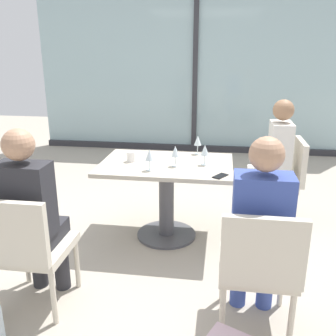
{
  "coord_description": "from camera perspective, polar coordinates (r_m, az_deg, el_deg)",
  "views": [
    {
      "loc": [
        0.49,
        -3.19,
        1.72
      ],
      "look_at": [
        0.0,
        0.1,
        0.65
      ],
      "focal_mm": 39.93,
      "sensor_mm": 36.0,
      "label": 1
    }
  ],
  "objects": [
    {
      "name": "ground_plane",
      "position": [
        3.65,
        -0.23,
        -10.24
      ],
      "size": [
        12.0,
        12.0,
        0.0
      ],
      "primitive_type": "plane",
      "color": "#A89E8E"
    },
    {
      "name": "window_wall_backdrop",
      "position": [
        6.42,
        4.16,
        13.25
      ],
      "size": [
        5.35,
        0.1,
        2.7
      ],
      "color": "#99B7BC",
      "rests_on": "ground_plane"
    },
    {
      "name": "dining_table_main",
      "position": [
        3.44,
        -0.24,
        -2.44
      ],
      "size": [
        1.18,
        0.81,
        0.73
      ],
      "color": "#BCB29E",
      "rests_on": "ground_plane"
    },
    {
      "name": "chair_far_right",
      "position": [
        3.9,
        17.05,
        -1.23
      ],
      "size": [
        0.5,
        0.46,
        0.87
      ],
      "color": "beige",
      "rests_on": "ground_plane"
    },
    {
      "name": "chair_front_left",
      "position": [
        2.64,
        -20.76,
        -11.04
      ],
      "size": [
        0.46,
        0.5,
        0.87
      ],
      "color": "beige",
      "rests_on": "ground_plane"
    },
    {
      "name": "chair_front_right",
      "position": [
        2.35,
        13.66,
        -14.06
      ],
      "size": [
        0.46,
        0.5,
        0.87
      ],
      "color": "beige",
      "rests_on": "ground_plane"
    },
    {
      "name": "person_far_right",
      "position": [
        3.83,
        15.71,
        1.72
      ],
      "size": [
        0.39,
        0.34,
        1.26
      ],
      "color": "silver",
      "rests_on": "ground_plane"
    },
    {
      "name": "person_front_left",
      "position": [
        2.64,
        -20.11,
        -6.07
      ],
      "size": [
        0.34,
        0.39,
        1.26
      ],
      "color": "#28282D",
      "rests_on": "ground_plane"
    },
    {
      "name": "person_front_right",
      "position": [
        2.35,
        13.8,
        -8.43
      ],
      "size": [
        0.34,
        0.39,
        1.26
      ],
      "color": "#384C9E",
      "rests_on": "ground_plane"
    },
    {
      "name": "wine_glass_0",
      "position": [
        3.13,
        -2.85,
        1.92
      ],
      "size": [
        0.07,
        0.07,
        0.18
      ],
      "color": "silver",
      "rests_on": "dining_table_main"
    },
    {
      "name": "wine_glass_1",
      "position": [
        3.29,
        5.65,
        2.67
      ],
      "size": [
        0.07,
        0.07,
        0.18
      ],
      "color": "silver",
      "rests_on": "dining_table_main"
    },
    {
      "name": "wine_glass_2",
      "position": [
        3.24,
        1.12,
        2.5
      ],
      "size": [
        0.07,
        0.07,
        0.18
      ],
      "color": "silver",
      "rests_on": "dining_table_main"
    },
    {
      "name": "wine_glass_3",
      "position": [
        3.63,
        4.56,
        4.14
      ],
      "size": [
        0.07,
        0.07,
        0.18
      ],
      "color": "silver",
      "rests_on": "dining_table_main"
    },
    {
      "name": "coffee_cup",
      "position": [
        3.42,
        -5.69,
        1.71
      ],
      "size": [
        0.08,
        0.08,
        0.09
      ],
      "primitive_type": "cylinder",
      "color": "white",
      "rests_on": "dining_table_main"
    },
    {
      "name": "cell_phone_on_table",
      "position": [
        3.04,
        7.99,
        -1.22
      ],
      "size": [
        0.14,
        0.16,
        0.01
      ],
      "primitive_type": "cube",
      "rotation": [
        0.0,
        0.0,
        -0.56
      ],
      "color": "black",
      "rests_on": "dining_table_main"
    },
    {
      "name": "handbag_0",
      "position": [
        3.69,
        15.73,
        -8.24
      ],
      "size": [
        0.31,
        0.17,
        0.28
      ],
      "primitive_type": "cube",
      "rotation": [
        0.0,
        0.0,
        -0.04
      ],
      "color": "silver",
      "rests_on": "ground_plane"
    }
  ]
}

